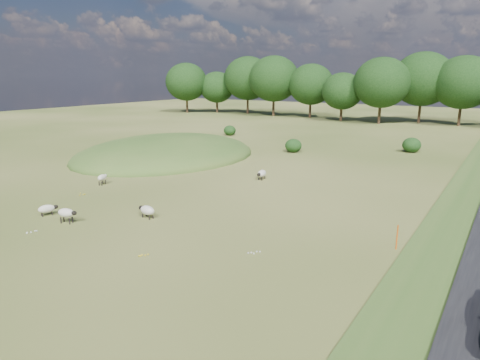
# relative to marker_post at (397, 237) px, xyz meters

# --- Properties ---
(ground) EXTENTS (160.00, 160.00, 0.00)m
(ground) POSITION_rel_marker_post_xyz_m (-13.27, 20.03, -0.60)
(ground) COLOR #334917
(ground) RESTS_ON ground
(mound) EXTENTS (16.00, 20.00, 4.00)m
(mound) POSITION_rel_marker_post_xyz_m (-25.27, 12.03, -0.60)
(mound) COLOR #33561E
(mound) RESTS_ON ground
(treeline) EXTENTS (96.28, 14.66, 11.70)m
(treeline) POSITION_rel_marker_post_xyz_m (-14.32, 55.46, 5.97)
(treeline) COLOR black
(treeline) RESTS_ON ground
(shrubs) EXTENTS (25.14, 8.81, 1.55)m
(shrubs) POSITION_rel_marker_post_xyz_m (-14.39, 25.49, 0.12)
(shrubs) COLOR black
(shrubs) RESTS_ON ground
(marker_post) EXTENTS (0.06, 0.06, 1.20)m
(marker_post) POSITION_rel_marker_post_xyz_m (0.00, 0.00, 0.00)
(marker_post) COLOR #D8590C
(marker_post) RESTS_ON ground
(sheep_0) EXTENTS (1.21, 0.76, 0.84)m
(sheep_0) POSITION_rel_marker_post_xyz_m (-16.04, -6.04, -0.01)
(sheep_0) COLOR beige
(sheep_0) RESTS_ON ground
(sheep_1) EXTENTS (0.82, 1.15, 0.64)m
(sheep_1) POSITION_rel_marker_post_xyz_m (-18.17, -5.82, -0.20)
(sheep_1) COLOR beige
(sheep_1) RESTS_ON ground
(sheep_2) EXTENTS (1.28, 0.67, 0.72)m
(sheep_2) POSITION_rel_marker_post_xyz_m (-13.01, -3.00, -0.14)
(sheep_2) COLOR beige
(sheep_2) RESTS_ON ground
(sheep_3) EXTENTS (0.74, 1.12, 0.77)m
(sheep_3) POSITION_rel_marker_post_xyz_m (-21.25, 0.70, -0.06)
(sheep_3) COLOR beige
(sheep_3) RESTS_ON ground
(sheep_4) EXTENTS (0.69, 1.33, 0.75)m
(sheep_4) POSITION_rel_marker_post_xyz_m (-12.15, 8.49, -0.13)
(sheep_4) COLOR beige
(sheep_4) RESTS_ON ground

